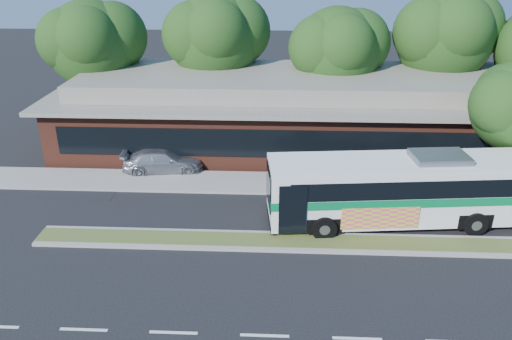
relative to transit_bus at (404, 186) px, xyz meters
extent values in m
plane|color=black|center=(-2.95, -2.63, -1.87)|extent=(120.00, 120.00, 0.00)
cube|color=#495725|center=(-2.95, -2.03, -1.80)|extent=(26.00, 1.10, 0.15)
cube|color=gray|center=(-2.95, 3.77, -1.81)|extent=(44.00, 2.60, 0.12)
cube|color=black|center=(-20.95, 7.37, -1.87)|extent=(14.00, 12.00, 0.01)
cube|color=#602B1E|center=(-2.95, 10.37, -0.27)|extent=(32.00, 10.00, 3.20)
cube|color=gray|center=(-2.95, 10.37, 1.45)|extent=(33.20, 11.20, 0.24)
cube|color=gray|center=(-2.95, 10.37, 2.08)|extent=(30.00, 8.00, 1.00)
cube|color=black|center=(-2.95, 5.34, -0.17)|extent=(30.00, 0.06, 1.60)
cylinder|color=black|center=(-17.95, 12.37, 0.12)|extent=(0.44, 0.44, 3.99)
sphere|color=#204015|center=(-17.95, 12.37, 3.86)|extent=(5.80, 5.80, 5.80)
sphere|color=#204015|center=(-16.65, 12.81, 4.32)|extent=(4.52, 4.52, 4.52)
cylinder|color=black|center=(-9.95, 13.37, 0.23)|extent=(0.44, 0.44, 4.20)
sphere|color=#204015|center=(-9.95, 13.37, 4.13)|extent=(6.00, 6.00, 6.00)
sphere|color=#204015|center=(-8.60, 13.82, 4.61)|extent=(4.68, 4.68, 4.68)
cylinder|color=black|center=(-1.95, 12.37, 0.02)|extent=(0.44, 0.44, 3.78)
sphere|color=#204015|center=(-1.95, 12.37, 3.59)|extent=(5.60, 5.60, 5.60)
sphere|color=#204015|center=(-0.69, 12.79, 4.04)|extent=(4.37, 4.37, 4.37)
cylinder|color=black|center=(5.05, 13.37, 0.33)|extent=(0.44, 0.44, 4.41)
sphere|color=#204015|center=(5.05, 13.37, 4.40)|extent=(6.20, 6.20, 6.20)
sphere|color=#204015|center=(6.44, 13.84, 4.89)|extent=(4.84, 4.84, 4.84)
cube|color=white|center=(-0.06, 0.00, -0.17)|extent=(12.10, 3.72, 2.74)
cube|color=black|center=(0.24, 0.03, 0.38)|extent=(11.16, 3.67, 0.82)
cube|color=white|center=(-0.06, 0.00, 1.08)|extent=(12.12, 3.74, 0.26)
cube|color=#057039|center=(-0.06, 0.00, -0.25)|extent=(12.16, 3.78, 0.38)
cube|color=black|center=(-6.00, -0.61, 0.16)|extent=(0.28, 2.22, 1.70)
cube|color=#F24773|center=(-1.21, -1.43, -0.88)|extent=(3.36, 0.39, 0.99)
cube|color=slate|center=(1.42, 0.15, 1.34)|extent=(2.53, 1.82, 0.30)
cylinder|color=black|center=(-3.58, -1.61, -1.33)|extent=(1.12, 0.47, 1.09)
cylinder|color=black|center=(-3.83, 0.86, -1.33)|extent=(1.12, 0.47, 1.09)
cylinder|color=black|center=(3.03, -0.94, -1.33)|extent=(1.12, 0.47, 1.09)
cylinder|color=black|center=(2.78, 1.54, -1.33)|extent=(1.12, 0.47, 1.09)
imported|color=#A3A5AA|center=(-12.04, 5.17, -1.22)|extent=(4.67, 2.38, 1.30)
cylinder|color=black|center=(5.95, 3.57, -0.28)|extent=(0.44, 0.44, 3.18)
camera|label=1|loc=(-5.65, -20.24, 9.72)|focal=35.00mm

